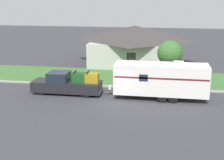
% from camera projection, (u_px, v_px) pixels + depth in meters
% --- Properties ---
extents(ground_plane, '(120.00, 120.00, 0.00)m').
position_uv_depth(ground_plane, '(115.00, 101.00, 25.38)').
color(ground_plane, '#38383D').
extents(curb_strip, '(80.00, 0.30, 0.14)m').
position_uv_depth(curb_strip, '(121.00, 87.00, 28.93)').
color(curb_strip, '#999993').
rests_on(curb_strip, ground_plane).
extents(lawn_strip, '(80.00, 7.00, 0.03)m').
position_uv_depth(lawn_strip, '(126.00, 78.00, 32.42)').
color(lawn_strip, '#3D6B33').
rests_on(lawn_strip, ground_plane).
extents(house_across_street, '(11.16, 8.55, 4.75)m').
position_uv_depth(house_across_street, '(135.00, 44.00, 38.47)').
color(house_across_street, '#B2B2A8').
rests_on(house_across_street, ground_plane).
extents(pickup_truck, '(6.07, 1.90, 2.03)m').
position_uv_depth(pickup_truck, '(67.00, 84.00, 27.01)').
color(pickup_truck, black).
rests_on(pickup_truck, ground_plane).
extents(travel_trailer, '(8.62, 2.27, 3.20)m').
position_uv_depth(travel_trailer, '(161.00, 79.00, 25.51)').
color(travel_trailer, black).
rests_on(travel_trailer, ground_plane).
extents(mailbox, '(0.48, 0.20, 1.23)m').
position_uv_depth(mailbox, '(166.00, 78.00, 28.60)').
color(mailbox, brown).
rests_on(mailbox, ground_plane).
extents(tree_in_yard, '(2.37, 2.37, 4.26)m').
position_uv_depth(tree_in_yard, '(170.00, 53.00, 29.13)').
color(tree_in_yard, brown).
rests_on(tree_in_yard, ground_plane).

